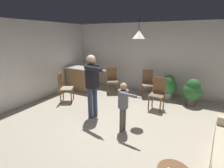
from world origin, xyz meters
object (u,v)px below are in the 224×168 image
person_adult (92,80)px  potted_plant_by_wall (168,86)px  dining_chair_by_counter (148,82)px  dining_chair_centre_back (64,87)px  dining_chair_spare (158,92)px  person_child (124,102)px  potted_plant_corner (193,91)px  dining_chair_near_wall (112,79)px  kitchen_counter (82,79)px

person_adult → potted_plant_by_wall: person_adult is taller
dining_chair_by_counter → dining_chair_centre_back: (-2.37, -1.86, 0.00)m
dining_chair_spare → dining_chair_centre_back: bearing=20.8°
person_child → dining_chair_by_counter: size_ratio=1.21×
potted_plant_corner → potted_plant_by_wall: bearing=165.6°
dining_chair_centre_back → dining_chair_spare: 3.10m
dining_chair_near_wall → dining_chair_centre_back: bearing=25.4°
kitchen_counter → person_child: 3.50m
person_adult → dining_chair_centre_back: 1.67m
dining_chair_by_counter → dining_chair_spare: (0.59, -0.94, 0.00)m
person_child → potted_plant_corner: bearing=157.3°
person_child → dining_chair_by_counter: person_child is taller
person_child → potted_plant_corner: size_ratio=1.36×
potted_plant_by_wall → potted_plant_corner: bearing=-14.4°
kitchen_counter → dining_chair_spare: (3.25, -0.42, 0.07)m
dining_chair_centre_back → potted_plant_by_wall: bearing=91.5°
dining_chair_by_counter → dining_chair_centre_back: same height
kitchen_counter → person_adult: (1.80, -1.80, 0.61)m
dining_chair_by_counter → kitchen_counter: bearing=-12.8°
person_child → potted_plant_by_wall: bearing=174.2°
dining_chair_near_wall → potted_plant_corner: size_ratio=1.12×
dining_chair_spare → potted_plant_corner: 1.25m
dining_chair_near_wall → potted_plant_corner: (2.90, 0.12, -0.05)m
kitchen_counter → potted_plant_corner: kitchen_counter is taller
dining_chair_near_wall → potted_plant_by_wall: size_ratio=1.14×
kitchen_counter → dining_chair_near_wall: (1.29, 0.29, 0.07)m
dining_chair_centre_back → potted_plant_corner: size_ratio=1.12×
dining_chair_by_counter → dining_chair_centre_back: bearing=14.2°
dining_chair_near_wall → dining_chair_spare: same height
dining_chair_near_wall → dining_chair_centre_back: size_ratio=1.00×
dining_chair_by_counter → potted_plant_by_wall: size_ratio=1.14×
person_adult → dining_chair_near_wall: (-0.50, 2.10, -0.54)m
dining_chair_spare → kitchen_counter: bearing=-3.7°
person_adult → potted_plant_by_wall: bearing=158.6°
potted_plant_by_wall → kitchen_counter: bearing=-169.7°
person_adult → dining_chair_by_counter: bearing=171.7°
person_adult → potted_plant_corner: person_adult is taller
person_child → dining_chair_by_counter: (-0.17, 2.57, -0.21)m
dining_chair_centre_back → dining_chair_spare: size_ratio=1.00×
person_adult → dining_chair_near_wall: bearing=-154.4°
dining_chair_centre_back → potted_plant_by_wall: 3.67m
person_adult → potted_plant_by_wall: size_ratio=2.00×
kitchen_counter → potted_plant_corner: size_ratio=1.41×
kitchen_counter → dining_chair_by_counter: size_ratio=1.26×
dining_chair_by_counter → potted_plant_by_wall: (0.74, 0.09, -0.06)m
person_child → dining_chair_by_counter: 2.58m
dining_chair_centre_back → dining_chair_spare: bearing=76.6°
person_child → potted_plant_by_wall: (0.57, 2.66, -0.27)m
kitchen_counter → potted_plant_corner: (4.19, 0.41, 0.01)m
dining_chair_centre_back → potted_plant_by_wall: dining_chair_centre_back is taller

